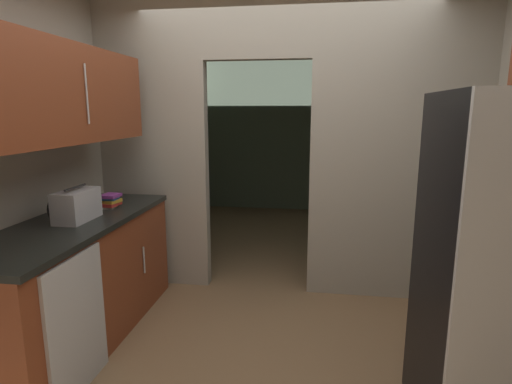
% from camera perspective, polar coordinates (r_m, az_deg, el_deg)
% --- Properties ---
extents(ground, '(20.00, 20.00, 0.00)m').
position_cam_1_polar(ground, '(2.90, 1.04, -23.46)').
color(ground, brown).
extents(kitchen_partition, '(3.40, 0.12, 2.65)m').
position_cam_1_polar(kitchen_partition, '(3.65, 4.73, 7.32)').
color(kitchen_partition, '#ADA899').
rests_on(kitchen_partition, ground).
extents(adjoining_room_shell, '(3.40, 3.27, 2.65)m').
position_cam_1_polar(adjoining_room_shell, '(5.82, 5.56, 8.00)').
color(adjoining_room_shell, slate).
rests_on(adjoining_room_shell, ground).
extents(lower_cabinet_run, '(0.66, 1.88, 0.90)m').
position_cam_1_polar(lower_cabinet_run, '(3.27, -23.50, -11.26)').
color(lower_cabinet_run, brown).
rests_on(lower_cabinet_run, ground).
extents(dishwasher, '(0.02, 0.56, 0.84)m').
position_cam_1_polar(dishwasher, '(2.72, -23.54, -16.66)').
color(dishwasher, '#B7BABC').
rests_on(dishwasher, ground).
extents(upper_cabinet_counterside, '(0.36, 1.69, 0.64)m').
position_cam_1_polar(upper_cabinet_counterside, '(3.05, -25.46, 12.16)').
color(upper_cabinet_counterside, brown).
extents(boombox, '(0.20, 0.36, 0.24)m').
position_cam_1_polar(boombox, '(3.12, -23.68, -1.70)').
color(boombox, '#B2B2B7').
rests_on(boombox, lower_cabinet_run).
extents(book_stack, '(0.15, 0.16, 0.11)m').
position_cam_1_polar(book_stack, '(3.42, -19.56, -1.16)').
color(book_stack, beige).
rests_on(book_stack, lower_cabinet_run).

